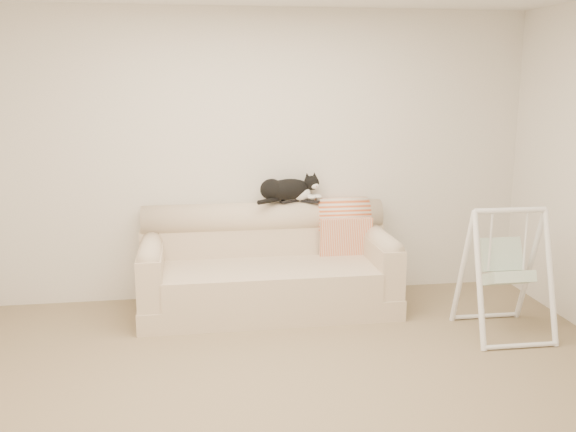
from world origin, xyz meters
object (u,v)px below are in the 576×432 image
(tuxedo_cat, at_px, (288,189))
(sofa, at_px, (267,269))
(remote_a, at_px, (290,201))
(remote_b, at_px, (310,201))
(baby_swing, at_px, (505,271))

(tuxedo_cat, bearing_deg, sofa, -133.34)
(sofa, distance_m, remote_a, 0.65)
(sofa, relative_size, remote_a, 11.92)
(sofa, relative_size, remote_b, 12.87)
(baby_swing, bearing_deg, remote_a, 144.69)
(remote_a, bearing_deg, tuxedo_cat, 172.73)
(remote_b, xyz_separation_m, tuxedo_cat, (-0.20, 0.03, 0.11))
(remote_b, bearing_deg, remote_a, 170.59)
(sofa, bearing_deg, remote_b, 25.62)
(remote_a, xyz_separation_m, tuxedo_cat, (-0.01, 0.00, 0.11))
(tuxedo_cat, height_order, baby_swing, tuxedo_cat)
(baby_swing, bearing_deg, tuxedo_cat, 144.89)
(remote_a, bearing_deg, sofa, -135.37)
(sofa, distance_m, tuxedo_cat, 0.74)
(remote_b, bearing_deg, sofa, -154.38)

